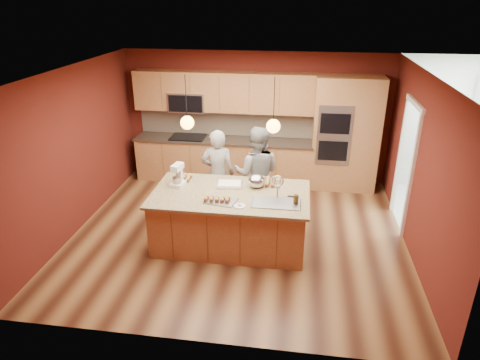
% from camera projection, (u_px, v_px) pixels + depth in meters
% --- Properties ---
extents(floor, '(5.50, 5.50, 0.00)m').
position_uv_depth(floor, '(238.00, 233.00, 7.27)').
color(floor, '#3F2013').
rests_on(floor, ground).
extents(ceiling, '(5.50, 5.50, 0.00)m').
position_uv_depth(ceiling, '(238.00, 72.00, 6.18)').
color(ceiling, white).
rests_on(ceiling, ground).
extents(wall_back, '(5.50, 0.00, 5.50)m').
position_uv_depth(wall_back, '(256.00, 117.00, 8.99)').
color(wall_back, '#521811').
rests_on(wall_back, ground).
extents(wall_front, '(5.50, 0.00, 5.50)m').
position_uv_depth(wall_front, '(203.00, 244.00, 4.46)').
color(wall_front, '#521811').
rests_on(wall_front, ground).
extents(wall_left, '(0.00, 5.00, 5.00)m').
position_uv_depth(wall_left, '(74.00, 151.00, 7.09)').
color(wall_left, '#521811').
rests_on(wall_left, ground).
extents(wall_right, '(0.00, 5.00, 5.00)m').
position_uv_depth(wall_right, '(421.00, 169.00, 6.36)').
color(wall_right, '#521811').
rests_on(wall_right, ground).
extents(cabinet_run, '(3.74, 0.64, 2.30)m').
position_uv_depth(cabinet_run, '(222.00, 136.00, 9.00)').
color(cabinet_run, '#925F38').
rests_on(cabinet_run, floor).
extents(oven_column, '(1.30, 0.62, 2.30)m').
position_uv_depth(oven_column, '(345.00, 134.00, 8.55)').
color(oven_column, '#925F38').
rests_on(oven_column, floor).
extents(doorway_trim, '(0.08, 1.11, 2.20)m').
position_uv_depth(doorway_trim, '(405.00, 167.00, 7.21)').
color(doorway_trim, white).
rests_on(doorway_trim, wall_right).
extents(pendant_left, '(0.20, 0.20, 0.80)m').
position_uv_depth(pendant_left, '(187.00, 122.00, 6.28)').
color(pendant_left, black).
rests_on(pendant_left, ceiling).
extents(pendant_right, '(0.20, 0.20, 0.80)m').
position_uv_depth(pendant_right, '(273.00, 126.00, 6.11)').
color(pendant_right, black).
rests_on(pendant_right, ceiling).
extents(island, '(2.44, 1.37, 1.28)m').
position_uv_depth(island, '(232.00, 218.00, 6.81)').
color(island, '#925F38').
rests_on(island, floor).
extents(person_left, '(0.62, 0.44, 1.62)m').
position_uv_depth(person_left, '(218.00, 174.00, 7.57)').
color(person_left, black).
rests_on(person_left, floor).
extents(person_right, '(0.84, 0.66, 1.71)m').
position_uv_depth(person_right, '(257.00, 174.00, 7.46)').
color(person_right, slate).
rests_on(person_right, floor).
extents(stand_mixer, '(0.23, 0.29, 0.36)m').
position_uv_depth(stand_mixer, '(178.00, 176.00, 6.85)').
color(stand_mixer, white).
rests_on(stand_mixer, island).
extents(sheet_cake, '(0.45, 0.35, 0.05)m').
position_uv_depth(sheet_cake, '(230.00, 184.00, 6.89)').
color(sheet_cake, white).
rests_on(sheet_cake, island).
extents(cooling_rack, '(0.50, 0.40, 0.02)m').
position_uv_depth(cooling_rack, '(221.00, 200.00, 6.38)').
color(cooling_rack, '#A0A2A6').
rests_on(cooling_rack, island).
extents(mixing_bowl, '(0.27, 0.27, 0.23)m').
position_uv_depth(mixing_bowl, '(256.00, 181.00, 6.80)').
color(mixing_bowl, silver).
rests_on(mixing_bowl, island).
extents(plate, '(0.18, 0.18, 0.01)m').
position_uv_depth(plate, '(240.00, 206.00, 6.22)').
color(plate, silver).
rests_on(plate, island).
extents(tumbler, '(0.07, 0.07, 0.15)m').
position_uv_depth(tumbler, '(296.00, 200.00, 6.26)').
color(tumbler, '#38280F').
rests_on(tumbler, island).
extents(phone, '(0.13, 0.08, 0.01)m').
position_uv_depth(phone, '(292.00, 197.00, 6.50)').
color(phone, black).
rests_on(phone, island).
extents(cupcakes_left, '(0.17, 0.26, 0.08)m').
position_uv_depth(cupcakes_left, '(186.00, 178.00, 7.09)').
color(cupcakes_left, '#C98F45').
rests_on(cupcakes_left, island).
extents(cupcakes_rack, '(0.40, 0.16, 0.07)m').
position_uv_depth(cupcakes_rack, '(217.00, 199.00, 6.33)').
color(cupcakes_rack, '#C98F45').
rests_on(cupcakes_rack, island).
extents(cupcakes_right, '(0.34, 0.34, 0.08)m').
position_uv_depth(cupcakes_right, '(270.00, 182.00, 6.94)').
color(cupcakes_right, '#C98F45').
rests_on(cupcakes_right, island).
extents(dryer, '(0.76, 0.78, 1.07)m').
position_uv_depth(dryer, '(475.00, 182.00, 7.93)').
color(dryer, white).
rests_on(dryer, floor).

